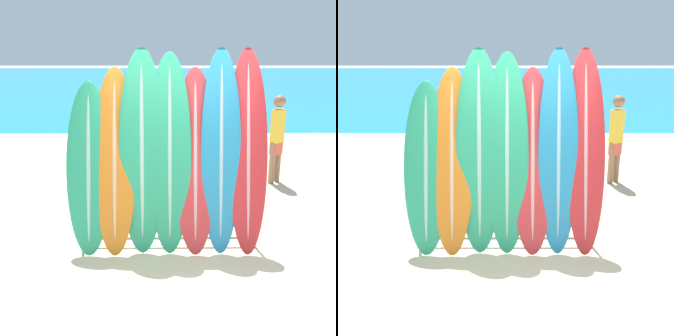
% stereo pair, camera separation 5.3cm
% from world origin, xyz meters
% --- Properties ---
extents(ground_plane, '(160.00, 160.00, 0.00)m').
position_xyz_m(ground_plane, '(0.00, 0.00, 0.00)').
color(ground_plane, beige).
extents(ocean_water, '(120.00, 60.00, 0.01)m').
position_xyz_m(ocean_water, '(0.00, 36.88, 0.00)').
color(ocean_water, teal).
rests_on(ocean_water, ground_plane).
extents(surfboard_rack, '(2.30, 0.04, 0.83)m').
position_xyz_m(surfboard_rack, '(-0.23, 0.32, 0.45)').
color(surfboard_rack, gray).
rests_on(surfboard_rack, ground_plane).
extents(surfboard_slot_0, '(0.57, 0.65, 2.14)m').
position_xyz_m(surfboard_slot_0, '(-1.23, 0.36, 1.07)').
color(surfboard_slot_0, '#289E70').
rests_on(surfboard_slot_0, ground_plane).
extents(surfboard_slot_1, '(0.54, 0.73, 2.31)m').
position_xyz_m(surfboard_slot_1, '(-0.90, 0.38, 1.15)').
color(surfboard_slot_1, orange).
rests_on(surfboard_slot_1, ground_plane).
extents(surfboard_slot_2, '(0.58, 0.54, 2.54)m').
position_xyz_m(surfboard_slot_2, '(-0.56, 0.37, 1.27)').
color(surfboard_slot_2, '#289E70').
rests_on(surfboard_slot_2, ground_plane).
extents(surfboard_slot_3, '(0.54, 0.58, 2.49)m').
position_xyz_m(surfboard_slot_3, '(-0.21, 0.37, 1.24)').
color(surfboard_slot_3, '#289E70').
rests_on(surfboard_slot_3, ground_plane).
extents(surfboard_slot_4, '(0.54, 0.69, 2.30)m').
position_xyz_m(surfboard_slot_4, '(0.11, 0.39, 1.15)').
color(surfboard_slot_4, red).
rests_on(surfboard_slot_4, ground_plane).
extents(surfboard_slot_5, '(0.50, 0.63, 2.54)m').
position_xyz_m(surfboard_slot_5, '(0.43, 0.38, 1.27)').
color(surfboard_slot_5, teal).
rests_on(surfboard_slot_5, ground_plane).
extents(surfboard_slot_6, '(0.50, 0.76, 2.54)m').
position_xyz_m(surfboard_slot_6, '(0.77, 0.41, 1.27)').
color(surfboard_slot_6, red).
rests_on(surfboard_slot_6, ground_plane).
extents(person_near_water, '(0.29, 0.27, 1.71)m').
position_xyz_m(person_near_water, '(1.88, 3.00, 0.93)').
color(person_near_water, '#846047').
rests_on(person_near_water, ground_plane).
extents(person_mid_beach, '(0.28, 0.26, 1.62)m').
position_xyz_m(person_mid_beach, '(0.30, 5.02, 0.89)').
color(person_mid_beach, '#846047').
rests_on(person_mid_beach, ground_plane).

